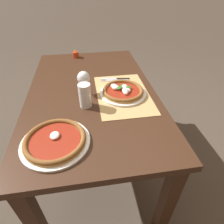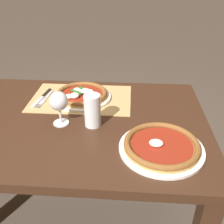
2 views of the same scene
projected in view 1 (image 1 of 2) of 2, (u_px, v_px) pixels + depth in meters
The scene contains 10 objects.
ground_plane at pixel (97, 159), 1.73m from camera, with size 24.00×24.00×0.00m, color #473D33.
dining_table at pixel (92, 102), 1.34m from camera, with size 1.39×0.84×0.74m.
paper_placemat at pixel (123, 94), 1.23m from camera, with size 0.51×0.34×0.00m, color tan.
pizza_near at pixel (123, 91), 1.21m from camera, with size 0.30×0.30×0.05m.
pizza_far at pixel (55, 141), 0.87m from camera, with size 0.32×0.32×0.04m.
wine_glass at pixel (84, 79), 1.17m from camera, with size 0.08×0.08×0.16m.
pint_glass at pixel (85, 96), 1.08m from camera, with size 0.07×0.07×0.15m.
fork at pixel (114, 80), 1.36m from camera, with size 0.04×0.20×0.00m.
knife at pixel (115, 79), 1.38m from camera, with size 0.05×0.22×0.01m.
votive_candle at pixel (76, 55), 1.71m from camera, with size 0.06×0.06×0.07m.
Camera 1 is at (-1.11, 0.03, 1.40)m, focal length 30.00 mm.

